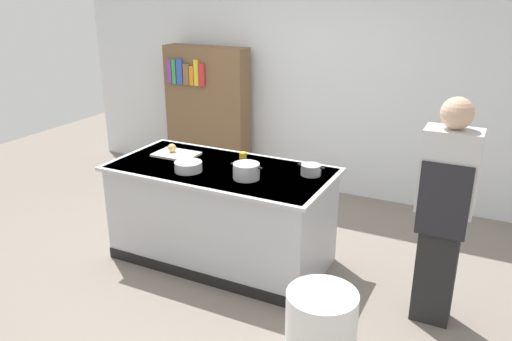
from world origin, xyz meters
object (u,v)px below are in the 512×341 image
Objects in this scene: onion at (172,148)px; person_chef at (444,209)px; juice_cup at (243,158)px; sauce_pan at (311,170)px; mixing_bowl at (188,167)px; stock_pot at (246,171)px; bookshelf at (208,114)px; trash_bin at (321,329)px.

person_chef reaches higher than onion.
juice_cup is (0.72, 0.07, -0.01)m from onion.
mixing_bowl is at bearing -158.44° from sauce_pan.
person_chef is at bearing -13.19° from sauce_pan.
stock_pot is 0.39m from juice_cup.
stock_pot is at bearing 7.39° from mixing_bowl.
bookshelf reaches higher than sauce_pan.
person_chef is (1.11, -0.26, -0.03)m from sauce_pan.
bookshelf is (-1.36, 1.60, -0.10)m from juice_cup.
trash_bin is at bearing -47.00° from bookshelf.
trash_bin is (0.97, -0.79, -0.69)m from stock_pot.
bookshelf is at bearing 141.41° from sauce_pan.
mixing_bowl is at bearing -172.61° from stock_pot.
juice_cup is at bearing 5.86° from onion.
stock_pot is at bearing 108.19° from person_chef.
onion is 2.27m from trash_bin.
trash_bin is at bearing -25.88° from mixing_bowl.
mixing_bowl is at bearing -62.42° from bookshelf.
sauce_pan is 2.58m from bookshelf.
stock_pot is 1.56m from person_chef.
onion is 0.52m from mixing_bowl.
onion reaches higher than trash_bin.
bookshelf is at bearing 117.58° from mixing_bowl.
onion is 1.79m from bookshelf.
mixing_bowl is at bearing -39.03° from onion.
stock_pot is 0.53× the size of trash_bin.
person_chef reaches higher than mixing_bowl.
stock_pot reaches higher than sauce_pan.
stock_pot reaches higher than mixing_bowl.
person_chef is (1.55, 0.06, -0.05)m from stock_pot.
bookshelf is at bearing 111.02° from onion.
juice_cup is 2.10m from bookshelf.
juice_cup is 1.76m from trash_bin.
mixing_bowl is at bearing 109.53° from person_chef.
trash_bin is at bearing 161.48° from person_chef.
person_chef reaches higher than trash_bin.
juice_cup is (-0.21, 0.33, -0.02)m from stock_pot.
mixing_bowl is (-0.53, -0.07, -0.02)m from stock_pot.
person_chef reaches higher than bookshelf.
mixing_bowl is 2.37× the size of juice_cup.
onion is 0.15× the size of trash_bin.
sauce_pan is (1.38, 0.06, -0.01)m from onion.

